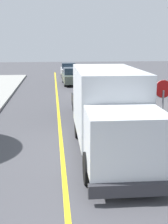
% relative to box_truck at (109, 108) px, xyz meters
% --- Properties ---
extents(centre_line_yellow, '(0.16, 56.00, 0.01)m').
position_rel_box_truck_xyz_m(centre_line_yellow, '(-1.82, 3.04, -1.76)').
color(centre_line_yellow, gold).
rests_on(centre_line_yellow, ground).
extents(box_truck, '(2.51, 7.22, 3.20)m').
position_rel_box_truck_xyz_m(box_truck, '(0.00, 0.00, 0.00)').
color(box_truck, silver).
rests_on(box_truck, ground).
extents(parked_car_near, '(2.00, 4.48, 1.67)m').
position_rel_box_truck_xyz_m(parked_car_near, '(0.04, 5.87, -0.97)').
color(parked_car_near, black).
rests_on(parked_car_near, ground).
extents(parked_car_mid, '(1.81, 4.40, 1.67)m').
position_rel_box_truck_xyz_m(parked_car_mid, '(0.55, 12.69, -0.97)').
color(parked_car_mid, silver).
rests_on(parked_car_mid, ground).
extents(parked_car_far, '(1.92, 4.45, 1.67)m').
position_rel_box_truck_xyz_m(parked_car_far, '(-0.20, 18.97, -0.97)').
color(parked_car_far, '#4C564C').
rests_on(parked_car_far, ground).
extents(parked_car_furthest, '(1.81, 4.41, 1.67)m').
position_rel_box_truck_xyz_m(parked_car_furthest, '(-0.20, 25.81, -0.97)').
color(parked_car_furthest, '#B7B7BC').
rests_on(parked_car_furthest, ground).
extents(stop_sign, '(0.80, 0.10, 2.65)m').
position_rel_box_truck_xyz_m(stop_sign, '(2.61, 1.38, 0.09)').
color(stop_sign, gray).
rests_on(stop_sign, ground).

